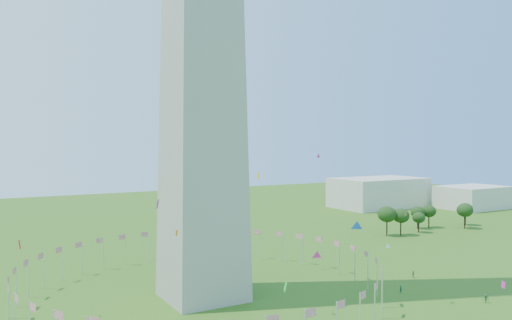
{
  "coord_description": "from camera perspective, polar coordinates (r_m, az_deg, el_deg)",
  "views": [
    {
      "loc": [
        -45.92,
        -54.03,
        35.57
      ],
      "look_at": [
        5.43,
        35.0,
        31.98
      ],
      "focal_mm": 35.0,
      "sensor_mm": 36.0,
      "label": 1
    }
  ],
  "objects": [
    {
      "name": "flag_ring",
      "position": [
        117.88,
        -6.1,
        -13.29
      ],
      "size": [
        80.24,
        80.24,
        9.0
      ],
      "color": "silver",
      "rests_on": "ground"
    },
    {
      "name": "gov_building_east_a",
      "position": [
        284.21,
        13.83,
        -3.62
      ],
      "size": [
        50.0,
        30.0,
        16.0
      ],
      "primitive_type": "cube",
      "color": "beige",
      "rests_on": "ground"
    },
    {
      "name": "gov_building_east_b",
      "position": [
        294.65,
        23.54,
        -3.93
      ],
      "size": [
        35.0,
        25.0,
        12.0
      ],
      "primitive_type": "cube",
      "color": "beige",
      "rests_on": "ground"
    },
    {
      "name": "kites_aloft",
      "position": [
        101.43,
        7.56,
        -6.49
      ],
      "size": [
        102.55,
        69.55,
        34.86
      ],
      "color": "#CC2699",
      "rests_on": "ground"
    },
    {
      "name": "tree_line_east",
      "position": [
        213.18,
        18.77,
        -6.38
      ],
      "size": [
        53.71,
        15.62,
        11.06
      ],
      "color": "#234717",
      "rests_on": "ground"
    }
  ]
}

